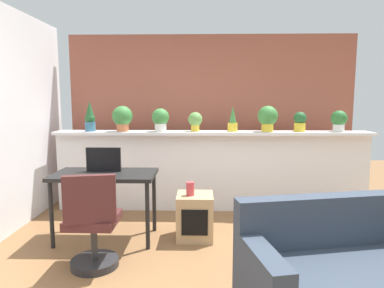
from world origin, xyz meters
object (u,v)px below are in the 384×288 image
at_px(potted_plant_4, 233,121).
at_px(potted_plant_1, 122,117).
at_px(side_cube_shelf, 195,216).
at_px(couch, 348,273).
at_px(potted_plant_6, 300,121).
at_px(vase_on_shelf, 190,189).
at_px(potted_plant_0, 90,118).
at_px(potted_plant_7, 339,120).
at_px(potted_plant_2, 160,119).
at_px(office_chair, 93,228).
at_px(potted_plant_3, 195,120).
at_px(desk, 105,180).
at_px(tv_monitor, 104,159).
at_px(potted_plant_5, 268,117).

bearing_deg(potted_plant_4, potted_plant_1, -179.78).
xyz_separation_m(potted_plant_1, side_cube_shelf, (1.01, -0.97, -1.05)).
bearing_deg(couch, potted_plant_6, 83.67).
bearing_deg(couch, vase_on_shelf, 133.64).
bearing_deg(potted_plant_0, side_cube_shelf, -33.33).
relative_size(potted_plant_4, potted_plant_7, 1.20).
distance_m(potted_plant_1, potted_plant_2, 0.52).
height_order(potted_plant_7, office_chair, potted_plant_7).
bearing_deg(potted_plant_4, potted_plant_7, 0.86).
bearing_deg(potted_plant_0, potted_plant_3, 1.79).
bearing_deg(potted_plant_2, vase_on_shelf, -66.55).
xyz_separation_m(desk, office_chair, (0.07, -0.69, -0.28)).
relative_size(potted_plant_6, potted_plant_7, 0.93).
xyz_separation_m(potted_plant_2, potted_plant_4, (0.98, -0.00, -0.02)).
relative_size(potted_plant_4, tv_monitor, 0.90).
xyz_separation_m(potted_plant_0, potted_plant_5, (2.41, 0.03, 0.01)).
relative_size(potted_plant_4, desk, 0.31).
height_order(potted_plant_1, potted_plant_4, potted_plant_1).
bearing_deg(potted_plant_6, vase_on_shelf, -144.75).
xyz_separation_m(potted_plant_5, couch, (0.19, -2.26, -1.02)).
xyz_separation_m(potted_plant_0, tv_monitor, (0.43, -0.92, -0.41)).
height_order(potted_plant_3, couch, potted_plant_3).
bearing_deg(side_cube_shelf, desk, -177.16).
height_order(potted_plant_6, potted_plant_7, potted_plant_7).
relative_size(potted_plant_2, office_chair, 0.34).
bearing_deg(potted_plant_4, potted_plant_2, 179.86).
distance_m(potted_plant_7, desk, 3.15).
bearing_deg(potted_plant_0, office_chair, -72.35).
relative_size(potted_plant_5, vase_on_shelf, 2.34).
relative_size(potted_plant_5, potted_plant_7, 1.22).
bearing_deg(vase_on_shelf, potted_plant_7, 27.52).
distance_m(potted_plant_5, potted_plant_6, 0.44).
bearing_deg(office_chair, potted_plant_5, 42.54).
bearing_deg(couch, potted_plant_0, 139.23).
xyz_separation_m(potted_plant_0, potted_plant_3, (1.43, 0.04, -0.04)).
height_order(potted_plant_2, side_cube_shelf, potted_plant_2).
xyz_separation_m(potted_plant_2, tv_monitor, (-0.52, -0.95, -0.40)).
bearing_deg(potted_plant_6, potted_plant_4, -178.84).
relative_size(potted_plant_7, side_cube_shelf, 0.57).
bearing_deg(potted_plant_0, couch, -40.77).
bearing_deg(potted_plant_1, potted_plant_3, 1.36).
distance_m(potted_plant_6, couch, 2.49).
bearing_deg(desk, side_cube_shelf, 2.84).
bearing_deg(office_chair, tv_monitor, 97.67).
distance_m(potted_plant_4, desk, 1.89).
xyz_separation_m(potted_plant_1, tv_monitor, (-0.01, -0.94, -0.42)).
distance_m(potted_plant_2, office_chair, 1.98).
distance_m(potted_plant_5, office_chair, 2.70).
bearing_deg(potted_plant_0, potted_plant_1, 2.76).
height_order(potted_plant_1, vase_on_shelf, potted_plant_1).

